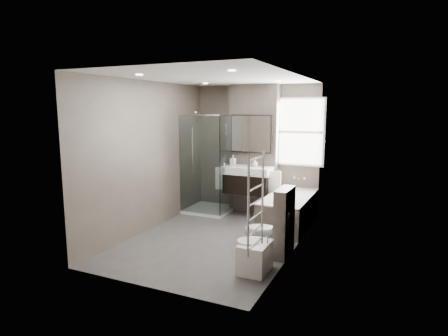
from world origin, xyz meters
The scene contains 15 objects.
room centered at (0.00, 0.00, 1.30)m, with size 2.70×3.90×2.70m.
vanity_pier centered at (0.00, 1.77, 1.30)m, with size 1.00×0.25×2.60m, color #534A41.
vanity centered at (0.00, 1.43, 0.74)m, with size 0.95×0.47×0.66m.
mirror_cabinet centered at (0.00, 1.61, 1.63)m, with size 0.86×0.08×0.76m.
towel_left centered at (-0.56, 1.40, 0.72)m, with size 0.24×0.06×0.44m, color white.
towel_right centered at (0.56, 1.40, 0.72)m, with size 0.24×0.06×0.44m, color white.
shower_enclosure centered at (-0.75, 1.35, 0.49)m, with size 0.90×0.90×2.00m.
bathtub centered at (0.92, 1.10, 0.32)m, with size 0.75×1.60×0.57m.
window centered at (0.90, 1.88, 1.68)m, with size 0.98×0.06×1.33m.
toilet centered at (0.97, -0.30, 0.34)m, with size 0.38×0.66×0.68m, color white.
cistern_box centered at (1.21, -0.25, 0.50)m, with size 0.19×0.55×1.00m.
bidet centered at (1.01, -0.94, 0.21)m, with size 0.42×0.49×0.51m.
towel_radiator centered at (1.25, -1.60, 1.12)m, with size 0.03×0.49×1.10m.
soap_bottle_a centered at (-0.31, 1.43, 1.11)m, with size 0.09×0.10×0.21m, color white.
soap_bottle_b centered at (0.13, 1.48, 1.07)m, with size 0.11×0.11×0.15m, color white.
Camera 1 is at (2.58, -5.36, 2.13)m, focal length 30.00 mm.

